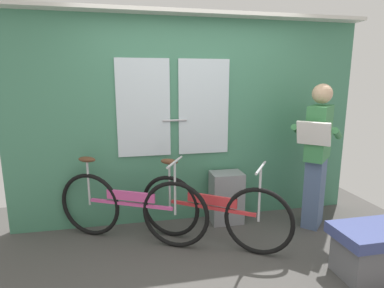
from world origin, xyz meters
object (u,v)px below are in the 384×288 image
passenger_reading_newspaper (317,153)px  trash_bin_by_wall (226,197)px  bench_seat_corner (374,250)px  bicycle_near_door (130,207)px  bicycle_leaning_behind (211,211)px

passenger_reading_newspaper → trash_bin_by_wall: (-0.97, 0.30, -0.57)m
passenger_reading_newspaper → bench_seat_corner: bearing=42.7°
bicycle_near_door → trash_bin_by_wall: bearing=38.7°
bicycle_leaning_behind → bench_seat_corner: bicycle_leaning_behind is taller
bicycle_leaning_behind → passenger_reading_newspaper: (1.30, 0.18, 0.51)m
trash_bin_by_wall → bicycle_near_door: bearing=-168.4°
bicycle_leaning_behind → passenger_reading_newspaper: size_ratio=0.84×
bicycle_leaning_behind → trash_bin_by_wall: size_ratio=2.24×
bicycle_near_door → bicycle_leaning_behind: bicycle_near_door is taller
passenger_reading_newspaper → trash_bin_by_wall: passenger_reading_newspaper is taller
trash_bin_by_wall → bench_seat_corner: 1.59m
bicycle_near_door → bench_seat_corner: 2.32m
bicycle_near_door → trash_bin_by_wall: 1.16m
trash_bin_by_wall → bicycle_leaning_behind: bearing=-124.0°
bicycle_leaning_behind → bench_seat_corner: bearing=1.7°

